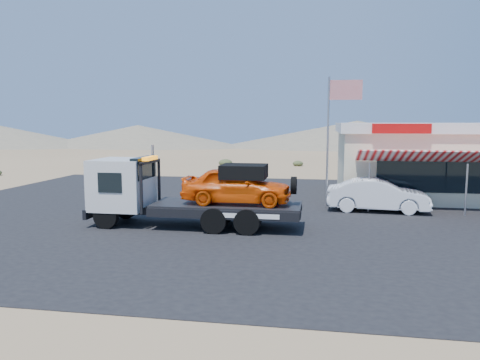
{
  "coord_description": "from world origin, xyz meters",
  "views": [
    {
      "loc": [
        4.36,
        -17.63,
        3.96
      ],
      "look_at": [
        1.01,
        1.93,
        1.5
      ],
      "focal_mm": 35.0,
      "sensor_mm": 36.0,
      "label": 1
    }
  ],
  "objects": [
    {
      "name": "ground",
      "position": [
        0.0,
        0.0,
        0.0
      ],
      "size": [
        120.0,
        120.0,
        0.0
      ],
      "primitive_type": "plane",
      "color": "#8F7451",
      "rests_on": "ground"
    },
    {
      "name": "asphalt_lot",
      "position": [
        2.0,
        3.0,
        0.01
      ],
      "size": [
        32.0,
        24.0,
        0.02
      ],
      "primitive_type": "cube",
      "color": "black",
      "rests_on": "ground"
    },
    {
      "name": "tow_truck",
      "position": [
        -0.5,
        -0.71,
        1.42
      ],
      "size": [
        7.9,
        2.34,
        2.64
      ],
      "color": "black",
      "rests_on": "asphalt_lot"
    },
    {
      "name": "white_sedan",
      "position": [
        6.92,
        3.61,
        0.74
      ],
      "size": [
        4.47,
        1.8,
        1.44
      ],
      "primitive_type": "imported",
      "rotation": [
        0.0,
        0.0,
        1.51
      ],
      "color": "silver",
      "rests_on": "asphalt_lot"
    },
    {
      "name": "jerky_store",
      "position": [
        10.5,
        8.97,
        1.99
      ],
      "size": [
        10.4,
        9.97,
        3.9
      ],
      "color": "beige",
      "rests_on": "asphalt_lot"
    },
    {
      "name": "flagpole",
      "position": [
        4.93,
        4.5,
        3.76
      ],
      "size": [
        1.55,
        0.1,
        6.0
      ],
      "color": "#99999E",
      "rests_on": "asphalt_lot"
    },
    {
      "name": "desert_scrub",
      "position": [
        -12.59,
        11.47,
        0.3
      ],
      "size": [
        25.37,
        35.27,
        0.71
      ],
      "color": "#384525",
      "rests_on": "ground"
    },
    {
      "name": "distant_hills",
      "position": [
        -9.77,
        55.14,
        1.89
      ],
      "size": [
        126.0,
        48.0,
        4.2
      ],
      "color": "#726B59",
      "rests_on": "ground"
    }
  ]
}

